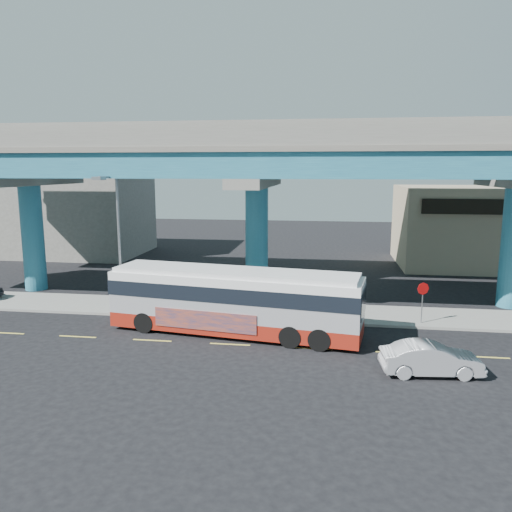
# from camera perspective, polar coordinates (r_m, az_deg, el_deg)

# --- Properties ---
(ground) EXTENTS (120.00, 120.00, 0.00)m
(ground) POSITION_cam_1_polar(r_m,az_deg,el_deg) (25.23, -2.84, -9.83)
(ground) COLOR black
(ground) RESTS_ON ground
(sidewalk) EXTENTS (70.00, 4.00, 0.15)m
(sidewalk) POSITION_cam_1_polar(r_m,az_deg,el_deg) (30.36, -0.85, -6.23)
(sidewalk) COLOR gray
(sidewalk) RESTS_ON ground
(lane_markings) EXTENTS (58.00, 0.12, 0.01)m
(lane_markings) POSITION_cam_1_polar(r_m,az_deg,el_deg) (24.95, -2.98, -10.04)
(lane_markings) COLOR #D8C64C
(lane_markings) RESTS_ON ground
(viaduct) EXTENTS (52.00, 12.40, 11.70)m
(viaduct) POSITION_cam_1_polar(r_m,az_deg,el_deg) (32.74, 0.12, 11.00)
(viaduct) COLOR #205B7A
(viaduct) RESTS_ON ground
(building_beige) EXTENTS (14.00, 10.23, 7.00)m
(building_beige) POSITION_cam_1_polar(r_m,az_deg,el_deg) (48.44, 24.25, 3.10)
(building_beige) COLOR tan
(building_beige) RESTS_ON ground
(building_concrete) EXTENTS (12.00, 10.00, 9.00)m
(building_concrete) POSITION_cam_1_polar(r_m,az_deg,el_deg) (53.47, -19.30, 5.05)
(building_concrete) COLOR gray
(building_concrete) RESTS_ON ground
(transit_bus) EXTENTS (13.46, 4.79, 3.39)m
(transit_bus) POSITION_cam_1_polar(r_m,az_deg,el_deg) (26.01, -2.46, -4.93)
(transit_bus) COLOR maroon
(transit_bus) RESTS_ON ground
(sedan) EXTENTS (2.25, 4.41, 1.36)m
(sedan) POSITION_cam_1_polar(r_m,az_deg,el_deg) (22.51, 19.37, -11.04)
(sedan) COLOR #ABABB0
(sedan) RESTS_ON ground
(street_lamp) EXTENTS (0.50, 2.64, 8.16)m
(street_lamp) POSITION_cam_1_polar(r_m,az_deg,el_deg) (29.45, -15.89, 3.50)
(street_lamp) COLOR gray
(street_lamp) RESTS_ON sidewalk
(stop_sign) EXTENTS (0.65, 0.26, 2.28)m
(stop_sign) POSITION_cam_1_polar(r_m,az_deg,el_deg) (28.78, 18.52, -4.18)
(stop_sign) COLOR gray
(stop_sign) RESTS_ON sidewalk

